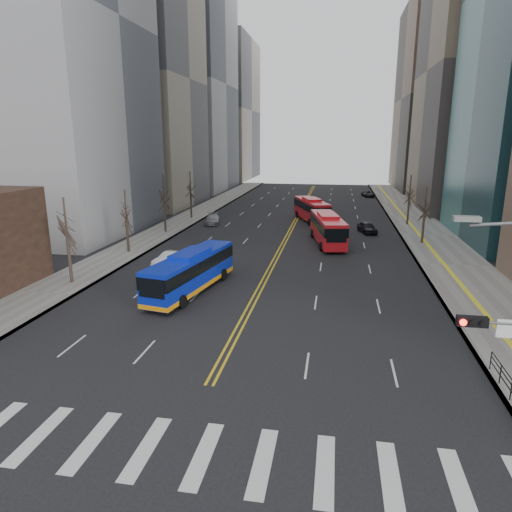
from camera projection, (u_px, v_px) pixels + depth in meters
The scene contains 15 objects.
ground at pixel (175, 451), 18.06m from camera, with size 220.00×220.00×0.00m, color black.
sidewalk_right at pixel (427, 235), 58.00m from camera, with size 7.00×130.00×0.15m, color gray.
sidewalk_left at pixel (173, 226), 63.71m from camera, with size 5.00×130.00×0.15m, color gray.
crosswalk at pixel (175, 451), 18.05m from camera, with size 26.70×4.00×0.01m.
centerline at pixel (297, 218), 70.49m from camera, with size 0.55×100.00×0.01m.
office_towers at pixel (308, 66), 77.35m from camera, with size 83.00×134.00×58.00m.
pedestrian_railing at pixel (512, 387), 21.17m from camera, with size 0.06×6.06×1.02m.
street_trees at pixel (218, 204), 50.98m from camera, with size 35.20×47.20×7.60m.
blue_bus at pixel (191, 271), 36.51m from camera, with size 4.41×11.60×3.32m.
red_bus_near at pixel (328, 227), 53.08m from camera, with size 4.65×11.43×3.53m.
red_bus_far at pixel (311, 208), 67.70m from camera, with size 6.06×11.06×3.45m.
car_white at pixel (170, 259), 44.26m from camera, with size 1.41×4.03×1.33m, color white.
car_dark_mid at pixel (367, 227), 59.50m from camera, with size 1.70×4.24×1.44m, color black.
car_silver at pixel (212, 219), 65.82m from camera, with size 1.93×4.74×1.38m, color gray.
car_dark_far at pixel (368, 194), 96.36m from camera, with size 1.98×4.29×1.19m, color black.
Camera 1 is at (5.88, -14.74, 12.02)m, focal length 32.00 mm.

